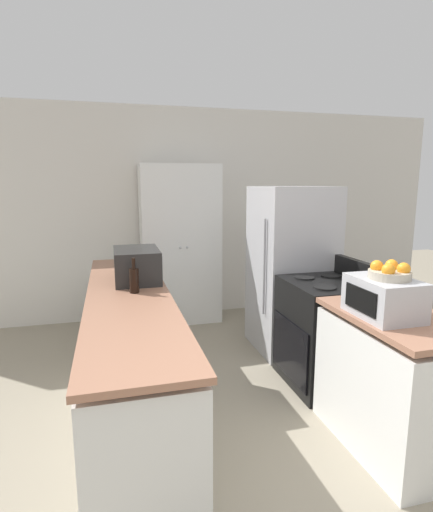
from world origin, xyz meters
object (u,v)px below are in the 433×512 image
toaster_oven (384,298)px  pantry_cabinet (180,244)px  stove (326,332)px  microwave (137,265)px  wine_bottle (134,280)px  refrigerator (291,269)px  fruit_bowl (390,272)px

toaster_oven → pantry_cabinet: bearing=105.8°
stove → toaster_oven: bearing=-98.9°
pantry_cabinet → toaster_oven: size_ratio=4.51×
microwave → toaster_oven: microwave is taller
pantry_cabinet → microwave: pantry_cabinet is taller
wine_bottle → pantry_cabinet: bearing=70.0°
pantry_cabinet → stove: (0.91, -1.89, -0.50)m
stove → microwave: microwave is taller
stove → toaster_oven: toaster_oven is taller
microwave → toaster_oven: size_ratio=1.22×
microwave → toaster_oven: 1.90m
stove → pantry_cabinet: bearing=115.7°
refrigerator → wine_bottle: size_ratio=6.30×
stove → wine_bottle: wine_bottle is taller
microwave → wine_bottle: size_ratio=1.97×
refrigerator → stove: bearing=-92.5°
refrigerator → wine_bottle: (-1.60, -0.69, 0.16)m
stove → wine_bottle: bearing=177.0°
refrigerator → fruit_bowl: refrigerator is taller
microwave → fruit_bowl: bearing=-43.2°
pantry_cabinet → fruit_bowl: size_ratio=7.81×
refrigerator → pantry_cabinet: bearing=130.3°
microwave → wine_bottle: 0.37m
refrigerator → fruit_bowl: size_ratio=6.78×
pantry_cabinet → wine_bottle: 1.92m
toaster_oven → wine_bottle: bearing=146.8°
stove → refrigerator: (0.03, 0.78, 0.38)m
toaster_oven → fruit_bowl: 0.16m
pantry_cabinet → refrigerator: size_ratio=1.15×
microwave → wine_bottle: (-0.05, -0.36, -0.04)m
stove → fruit_bowl: fruit_bowl is taller
pantry_cabinet → stove: pantry_cabinet is taller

